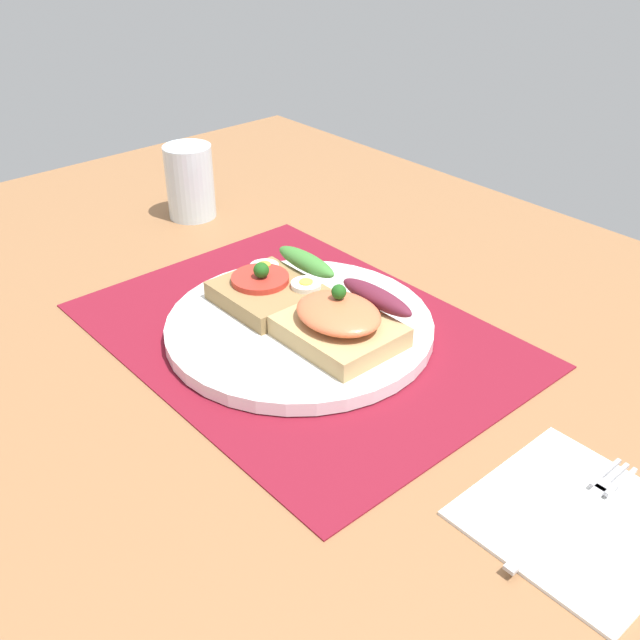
% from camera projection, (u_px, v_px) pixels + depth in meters
% --- Properties ---
extents(ground_plane, '(1.20, 0.90, 0.03)m').
position_uv_depth(ground_plane, '(300.00, 349.00, 0.73)').
color(ground_plane, '#91623D').
extents(placemat, '(0.42, 0.31, 0.00)m').
position_uv_depth(placemat, '(300.00, 334.00, 0.72)').
color(placemat, maroon).
rests_on(placemat, ground_plane).
extents(plate, '(0.26, 0.26, 0.01)m').
position_uv_depth(plate, '(300.00, 327.00, 0.72)').
color(plate, white).
rests_on(plate, placemat).
extents(sandwich_egg_tomato, '(0.10, 0.10, 0.04)m').
position_uv_depth(sandwich_egg_tomato, '(275.00, 285.00, 0.74)').
color(sandwich_egg_tomato, olive).
rests_on(sandwich_egg_tomato, plate).
extents(sandwich_salmon, '(0.10, 0.10, 0.05)m').
position_uv_depth(sandwich_salmon, '(343.00, 321.00, 0.68)').
color(sandwich_salmon, tan).
rests_on(sandwich_salmon, plate).
extents(napkin, '(0.14, 0.14, 0.01)m').
position_uv_depth(napkin, '(578.00, 517.00, 0.52)').
color(napkin, white).
rests_on(napkin, ground_plane).
extents(fork, '(0.02, 0.15, 0.00)m').
position_uv_depth(fork, '(577.00, 510.00, 0.51)').
color(fork, '#B7B7BC').
rests_on(fork, napkin).
extents(drinking_glass, '(0.06, 0.06, 0.09)m').
position_uv_depth(drinking_glass, '(190.00, 182.00, 0.94)').
color(drinking_glass, silver).
rests_on(drinking_glass, ground_plane).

